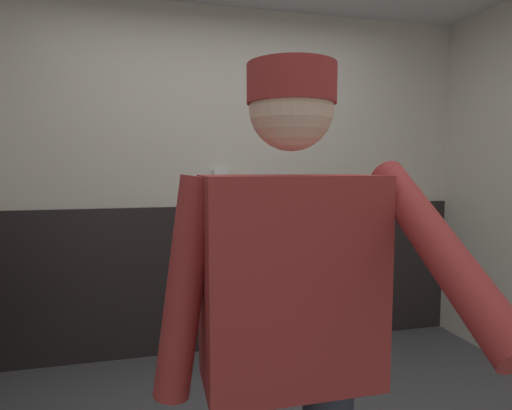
% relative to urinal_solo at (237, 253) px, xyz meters
% --- Properties ---
extents(wall_back, '(4.55, 0.12, 2.56)m').
position_rel_urinal_solo_xyz_m(wall_back, '(-0.13, 0.22, 0.51)').
color(wall_back, beige).
rests_on(wall_back, ground_plane).
extents(wainscot_band_back, '(3.95, 0.03, 1.11)m').
position_rel_urinal_solo_xyz_m(wainscot_band_back, '(-0.13, 0.14, -0.22)').
color(wainscot_band_back, black).
rests_on(wainscot_band_back, ground_plane).
extents(urinal_solo, '(0.40, 0.34, 1.24)m').
position_rel_urinal_solo_xyz_m(urinal_solo, '(0.00, 0.00, 0.00)').
color(urinal_solo, white).
rests_on(urinal_solo, ground_plane).
extents(person, '(0.67, 0.60, 1.66)m').
position_rel_urinal_solo_xyz_m(person, '(-0.25, -1.95, 0.20)').
color(person, '#2D3342').
rests_on(person, ground_plane).
extents(soap_dispenser, '(0.10, 0.07, 0.18)m').
position_rel_urinal_solo_xyz_m(soap_dispenser, '(-0.10, 0.12, 0.51)').
color(soap_dispenser, silver).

